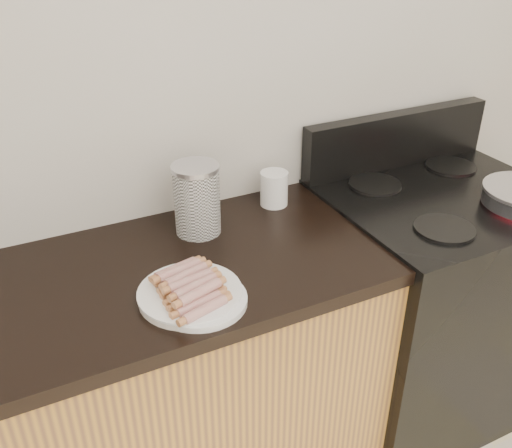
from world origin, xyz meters
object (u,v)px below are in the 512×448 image
main_plate (190,295)px  stove (427,305)px  canister (197,199)px  side_plate (201,300)px  mug (274,189)px

main_plate → stove: bearing=7.9°
stove → canister: bearing=168.5°
side_plate → mug: bearing=43.5°
side_plate → canister: canister is taller
main_plate → mug: size_ratio=2.29×
canister → side_plate: bearing=-110.5°
stove → mug: (-0.54, 0.22, 0.50)m
stove → side_plate: size_ratio=3.96×
stove → mug: 0.77m
stove → canister: size_ratio=4.25×
stove → side_plate: side_plate is taller
main_plate → canister: (0.14, 0.30, 0.10)m
main_plate → canister: size_ratio=1.20×
main_plate → side_plate: size_ratio=1.11×
side_plate → mug: mug is taller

